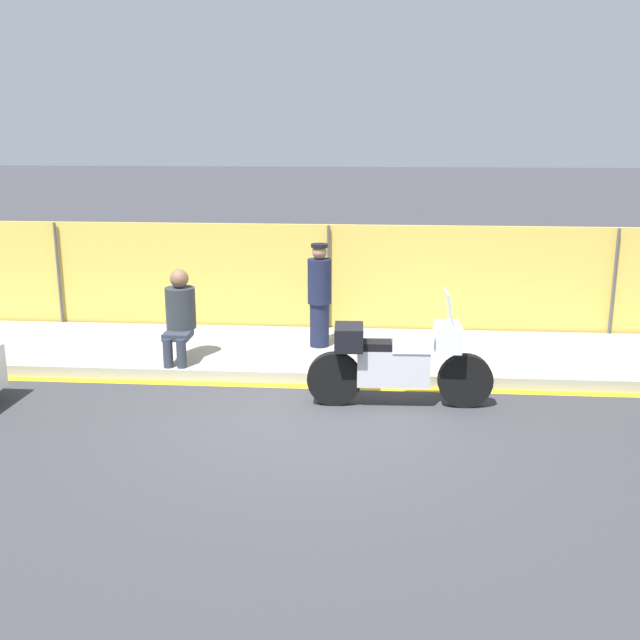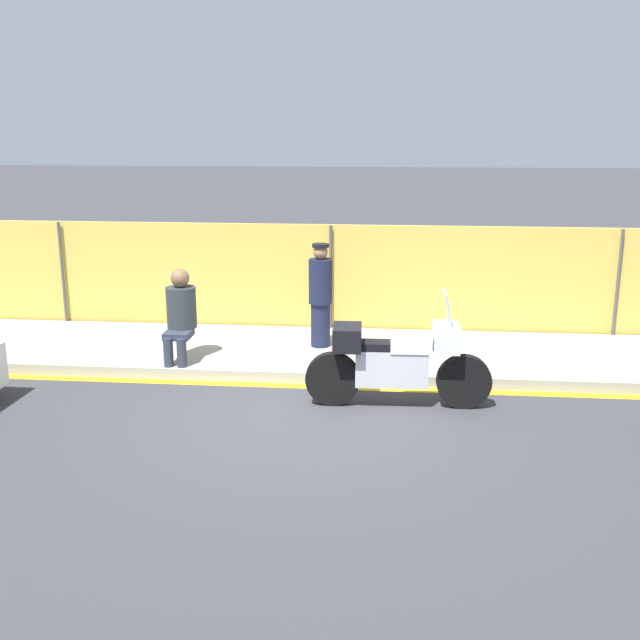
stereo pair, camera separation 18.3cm
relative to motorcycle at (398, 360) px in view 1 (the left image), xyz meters
name	(u,v)px [view 1 (the left image)]	position (x,y,z in m)	size (l,w,h in m)	color
ground_plane	(307,420)	(-1.11, -0.59, -0.61)	(120.00, 120.00, 0.00)	#38383D
sidewalk	(323,353)	(-1.11, 1.96, -0.53)	(34.88, 2.49, 0.16)	#9E9E99
curb_paint_stripe	(315,387)	(-1.11, 0.62, -0.61)	(34.88, 0.18, 0.01)	gold
storefront_fence	(329,281)	(-1.11, 3.29, 0.35)	(33.13, 0.17, 1.92)	gold
motorcycle	(398,360)	(0.00, 0.00, 0.00)	(2.38, 0.54, 1.52)	black
officer_standing	(319,295)	(-1.17, 2.08, 0.37)	(0.37, 0.37, 1.61)	#191E38
person_seated_on_curb	(180,311)	(-3.14, 1.19, 0.29)	(0.44, 0.71, 1.35)	#2D3342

